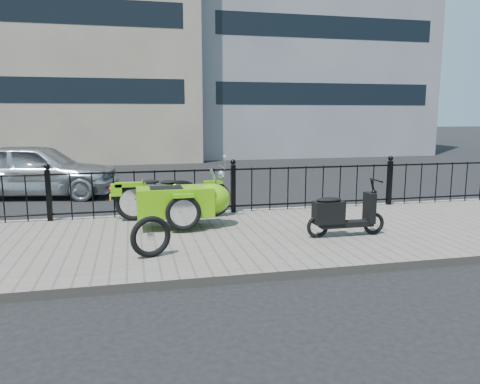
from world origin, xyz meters
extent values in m
plane|color=black|center=(0.00, 0.00, 0.00)|extent=(120.00, 120.00, 0.00)
cube|color=#655F56|center=(0.00, -0.50, 0.06)|extent=(30.00, 3.80, 0.12)
cube|color=gray|center=(0.00, 1.44, 0.06)|extent=(30.00, 0.10, 0.12)
cylinder|color=black|center=(0.00, 1.30, 0.99)|extent=(14.00, 0.04, 0.04)
cylinder|color=black|center=(0.00, 1.30, 0.24)|extent=(14.00, 0.04, 0.04)
cube|color=black|center=(-3.50, 1.30, 0.60)|extent=(0.09, 0.09, 0.96)
sphere|color=black|center=(-3.50, 1.30, 1.14)|extent=(0.11, 0.11, 0.11)
cube|color=black|center=(0.00, 1.30, 0.60)|extent=(0.09, 0.09, 0.96)
sphere|color=black|center=(0.00, 1.30, 1.14)|extent=(0.11, 0.11, 0.11)
cube|color=black|center=(3.50, 1.30, 0.60)|extent=(0.09, 0.09, 0.96)
sphere|color=black|center=(3.50, 1.30, 1.14)|extent=(0.11, 0.11, 0.11)
cube|color=tan|center=(-6.00, 16.00, 6.00)|extent=(14.00, 8.00, 12.00)
cube|color=black|center=(-6.00, 12.02, 3.00)|extent=(12.50, 0.06, 1.00)
cube|color=black|center=(-6.00, 12.02, 6.00)|extent=(12.50, 0.06, 1.00)
cube|color=gray|center=(7.00, 17.00, 7.50)|extent=(12.00, 8.00, 15.00)
cube|color=black|center=(7.00, 13.02, 3.00)|extent=(10.50, 0.06, 1.00)
cube|color=black|center=(7.00, 13.02, 6.00)|extent=(10.50, 0.06, 1.00)
torus|color=black|center=(-0.47, 0.95, 0.46)|extent=(0.69, 0.09, 0.69)
torus|color=black|center=(-1.97, 0.95, 0.46)|extent=(0.69, 0.09, 0.69)
torus|color=black|center=(-1.17, -0.19, 0.46)|extent=(0.60, 0.08, 0.60)
cube|color=gray|center=(-1.22, 0.95, 0.48)|extent=(0.34, 0.22, 0.24)
cylinder|color=black|center=(-1.22, 0.95, 0.41)|extent=(1.40, 0.04, 0.04)
ellipsoid|color=black|center=(-1.10, 0.95, 0.72)|extent=(0.54, 0.29, 0.26)
cylinder|color=silver|center=(-0.29, 0.95, 1.08)|extent=(0.03, 0.56, 0.03)
cylinder|color=silver|center=(-0.41, 0.95, 0.77)|extent=(0.25, 0.04, 0.59)
sphere|color=silver|center=(-0.31, 0.95, 0.95)|extent=(0.15, 0.15, 0.15)
cube|color=#61B00B|center=(-0.47, 0.95, 0.79)|extent=(0.36, 0.12, 0.06)
cube|color=#61B00B|center=(-2.02, 0.95, 0.80)|extent=(0.55, 0.16, 0.08)
ellipsoid|color=black|center=(-1.32, 0.95, 0.82)|extent=(0.31, 0.22, 0.08)
ellipsoid|color=black|center=(-1.64, 0.95, 0.84)|extent=(0.31, 0.22, 0.08)
sphere|color=red|center=(-2.37, 0.95, 0.74)|extent=(0.07, 0.07, 0.07)
cube|color=yellow|center=(-2.39, 1.05, 0.56)|extent=(0.02, 0.14, 0.10)
cube|color=#61B00B|center=(-1.27, 0.20, 0.59)|extent=(1.30, 0.62, 0.50)
ellipsoid|color=#61B00B|center=(-0.62, 0.20, 0.61)|extent=(0.65, 0.60, 0.54)
cube|color=black|center=(-1.42, 0.20, 0.82)|extent=(0.55, 0.43, 0.06)
cube|color=#61B00B|center=(-1.17, -0.19, 0.76)|extent=(0.34, 0.11, 0.06)
torus|color=black|center=(1.89, -0.96, 0.30)|extent=(0.37, 0.06, 0.37)
torus|color=black|center=(0.90, -0.96, 0.30)|extent=(0.37, 0.06, 0.37)
cube|color=black|center=(1.40, -0.96, 0.32)|extent=(0.90, 0.20, 0.09)
cube|color=black|center=(1.08, -0.96, 0.53)|extent=(0.50, 0.23, 0.36)
ellipsoid|color=black|center=(1.08, -0.96, 0.73)|extent=(0.42, 0.21, 0.08)
cube|color=black|center=(1.80, -0.96, 0.57)|extent=(0.11, 0.27, 0.50)
cylinder|color=black|center=(1.87, -0.96, 0.84)|extent=(0.14, 0.04, 0.40)
cylinder|color=black|center=(1.90, -0.96, 1.02)|extent=(0.03, 0.40, 0.03)
torus|color=black|center=(-1.76, -1.42, 0.41)|extent=(0.59, 0.26, 0.59)
imported|color=#B8BABF|center=(-4.35, 4.81, 0.69)|extent=(4.28, 2.34, 1.38)
camera|label=1|loc=(-1.96, -7.81, 2.10)|focal=35.00mm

